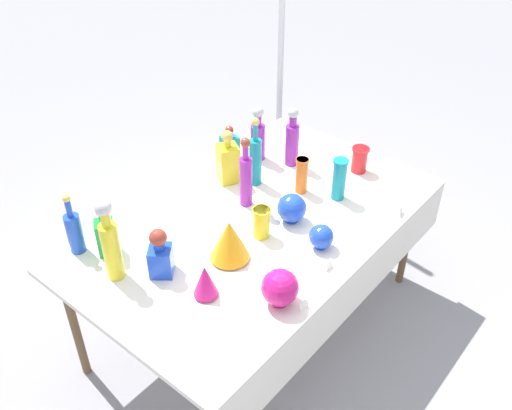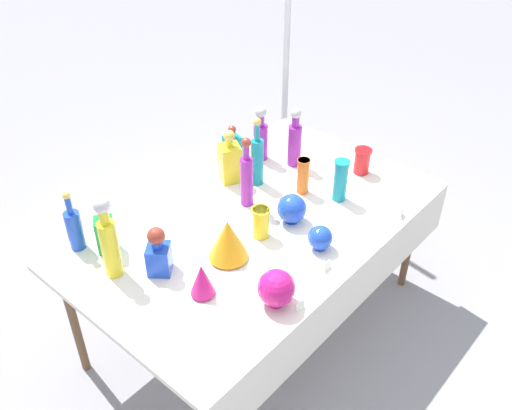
{
  "view_description": "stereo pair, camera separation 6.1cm",
  "coord_description": "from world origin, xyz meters",
  "px_view_note": "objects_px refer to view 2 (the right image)",
  "views": [
    {
      "loc": [
        -1.75,
        -1.45,
        2.56
      ],
      "look_at": [
        0.0,
        0.0,
        0.86
      ],
      "focal_mm": 40.0,
      "sensor_mm": 36.0,
      "label": 1
    },
    {
      "loc": [
        -1.71,
        -1.5,
        2.56
      ],
      "look_at": [
        0.0,
        0.0,
        0.86
      ],
      "focal_mm": 40.0,
      "sensor_mm": 36.0,
      "label": 2
    }
  ],
  "objects_px": {
    "slender_vase_1": "(341,179)",
    "slender_vase_3": "(261,222)",
    "canopy_pole": "(286,73)",
    "slender_vase_0": "(303,175)",
    "square_decanter_1": "(230,160)",
    "tall_bottle_3": "(295,141)",
    "square_decanter_3": "(105,232)",
    "fluted_vase_1": "(202,280)",
    "tall_bottle_4": "(74,228)",
    "tall_bottle_5": "(247,177)",
    "tall_bottle_0": "(109,241)",
    "square_decanter_2": "(233,147)",
    "square_decanter_0": "(158,253)",
    "round_bowl_2": "(276,288)",
    "slender_vase_2": "(362,160)",
    "fluted_vase_0": "(228,239)",
    "round_bowl_0": "(320,238)",
    "tall_bottle_1": "(257,158)",
    "round_bowl_1": "(292,209)",
    "tall_bottle_2": "(261,137)"
  },
  "relations": [
    {
      "from": "slender_vase_1",
      "to": "slender_vase_3",
      "type": "distance_m",
      "value": 0.52
    },
    {
      "from": "canopy_pole",
      "to": "slender_vase_0",
      "type": "bearing_deg",
      "value": -136.4
    },
    {
      "from": "slender_vase_1",
      "to": "square_decanter_1",
      "type": "bearing_deg",
      "value": 113.89
    },
    {
      "from": "tall_bottle_3",
      "to": "square_decanter_1",
      "type": "bearing_deg",
      "value": 155.3
    },
    {
      "from": "square_decanter_3",
      "to": "slender_vase_0",
      "type": "xyz_separation_m",
      "value": [
        0.99,
        -0.41,
        0.0
      ]
    },
    {
      "from": "square_decanter_3",
      "to": "fluted_vase_1",
      "type": "height_order",
      "value": "square_decanter_3"
    },
    {
      "from": "tall_bottle_4",
      "to": "slender_vase_0",
      "type": "bearing_deg",
      "value": -26.18
    },
    {
      "from": "tall_bottle_4",
      "to": "tall_bottle_5",
      "type": "distance_m",
      "value": 0.88
    },
    {
      "from": "tall_bottle_0",
      "to": "slender_vase_0",
      "type": "distance_m",
      "value": 1.1
    },
    {
      "from": "square_decanter_3",
      "to": "slender_vase_1",
      "type": "xyz_separation_m",
      "value": [
        1.06,
        -0.59,
        0.02
      ]
    },
    {
      "from": "square_decanter_2",
      "to": "slender_vase_3",
      "type": "relative_size",
      "value": 1.44
    },
    {
      "from": "canopy_pole",
      "to": "slender_vase_3",
      "type": "bearing_deg",
      "value": -145.42
    },
    {
      "from": "square_decanter_2",
      "to": "fluted_vase_1",
      "type": "height_order",
      "value": "square_decanter_2"
    },
    {
      "from": "square_decanter_0",
      "to": "fluted_vase_1",
      "type": "relative_size",
      "value": 1.48
    },
    {
      "from": "tall_bottle_3",
      "to": "round_bowl_2",
      "type": "height_order",
      "value": "tall_bottle_3"
    },
    {
      "from": "slender_vase_2",
      "to": "fluted_vase_0",
      "type": "xyz_separation_m",
      "value": [
        -1.03,
        0.07,
        0.03
      ]
    },
    {
      "from": "tall_bottle_4",
      "to": "square_decanter_0",
      "type": "bearing_deg",
      "value": -70.45
    },
    {
      "from": "square_decanter_1",
      "to": "round_bowl_0",
      "type": "distance_m",
      "value": 0.74
    },
    {
      "from": "tall_bottle_5",
      "to": "square_decanter_2",
      "type": "height_order",
      "value": "tall_bottle_5"
    },
    {
      "from": "tall_bottle_4",
      "to": "fluted_vase_0",
      "type": "distance_m",
      "value": 0.73
    },
    {
      "from": "slender_vase_0",
      "to": "round_bowl_2",
      "type": "bearing_deg",
      "value": -150.12
    },
    {
      "from": "tall_bottle_1",
      "to": "square_decanter_0",
      "type": "xyz_separation_m",
      "value": [
        -0.83,
        -0.14,
        -0.05
      ]
    },
    {
      "from": "tall_bottle_0",
      "to": "round_bowl_1",
      "type": "height_order",
      "value": "tall_bottle_0"
    },
    {
      "from": "tall_bottle_2",
      "to": "fluted_vase_0",
      "type": "bearing_deg",
      "value": -148.8
    },
    {
      "from": "round_bowl_0",
      "to": "round_bowl_1",
      "type": "bearing_deg",
      "value": 72.17
    },
    {
      "from": "tall_bottle_3",
      "to": "slender_vase_3",
      "type": "distance_m",
      "value": 0.68
    },
    {
      "from": "round_bowl_1",
      "to": "slender_vase_1",
      "type": "bearing_deg",
      "value": -12.29
    },
    {
      "from": "round_bowl_0",
      "to": "tall_bottle_5",
      "type": "bearing_deg",
      "value": 85.53
    },
    {
      "from": "tall_bottle_4",
      "to": "round_bowl_1",
      "type": "distance_m",
      "value": 1.05
    },
    {
      "from": "fluted_vase_0",
      "to": "round_bowl_1",
      "type": "height_order",
      "value": "fluted_vase_0"
    },
    {
      "from": "square_decanter_3",
      "to": "round_bowl_0",
      "type": "xyz_separation_m",
      "value": [
        0.67,
        -0.75,
        -0.04
      ]
    },
    {
      "from": "tall_bottle_0",
      "to": "canopy_pole",
      "type": "xyz_separation_m",
      "value": [
        1.92,
        0.56,
        -0.02
      ]
    },
    {
      "from": "fluted_vase_1",
      "to": "round_bowl_0",
      "type": "distance_m",
      "value": 0.62
    },
    {
      "from": "tall_bottle_4",
      "to": "slender_vase_2",
      "type": "bearing_deg",
      "value": -24.59
    },
    {
      "from": "slender_vase_0",
      "to": "square_decanter_2",
      "type": "bearing_deg",
      "value": 92.19
    },
    {
      "from": "tall_bottle_5",
      "to": "square_decanter_0",
      "type": "height_order",
      "value": "tall_bottle_5"
    },
    {
      "from": "tall_bottle_5",
      "to": "canopy_pole",
      "type": "xyz_separation_m",
      "value": [
        1.12,
        0.65,
        0.0
      ]
    },
    {
      "from": "slender_vase_2",
      "to": "canopy_pole",
      "type": "bearing_deg",
      "value": 63.29
    },
    {
      "from": "slender_vase_0",
      "to": "fluted_vase_0",
      "type": "relative_size",
      "value": 0.95
    },
    {
      "from": "square_decanter_3",
      "to": "round_bowl_2",
      "type": "relative_size",
      "value": 1.55
    },
    {
      "from": "slender_vase_2",
      "to": "round_bowl_0",
      "type": "bearing_deg",
      "value": -162.79
    },
    {
      "from": "slender_vase_2",
      "to": "slender_vase_3",
      "type": "bearing_deg",
      "value": 175.69
    },
    {
      "from": "tall_bottle_5",
      "to": "slender_vase_2",
      "type": "xyz_separation_m",
      "value": [
        0.65,
        -0.29,
        -0.09
      ]
    },
    {
      "from": "square_decanter_1",
      "to": "slender_vase_0",
      "type": "bearing_deg",
      "value": -65.36
    },
    {
      "from": "square_decanter_3",
      "to": "slender_vase_0",
      "type": "height_order",
      "value": "square_decanter_3"
    },
    {
      "from": "tall_bottle_5",
      "to": "slender_vase_3",
      "type": "distance_m",
      "value": 0.29
    },
    {
      "from": "slender_vase_0",
      "to": "round_bowl_0",
      "type": "distance_m",
      "value": 0.47
    },
    {
      "from": "slender_vase_0",
      "to": "tall_bottle_3",
      "type": "bearing_deg",
      "value": 47.68
    },
    {
      "from": "slender_vase_1",
      "to": "round_bowl_0",
      "type": "bearing_deg",
      "value": -157.7
    },
    {
      "from": "square_decanter_2",
      "to": "tall_bottle_1",
      "type": "bearing_deg",
      "value": -106.77
    }
  ]
}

